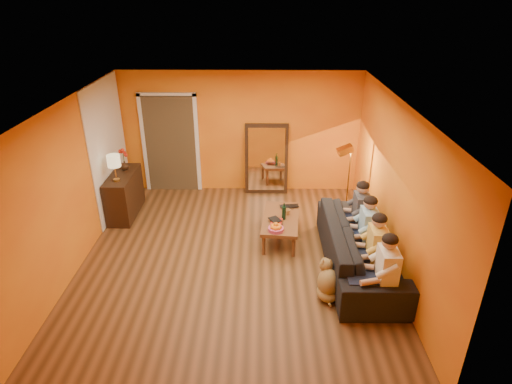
{
  "coord_description": "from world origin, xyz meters",
  "views": [
    {
      "loc": [
        0.43,
        -5.93,
        4.11
      ],
      "look_at": [
        0.35,
        0.5,
        1.0
      ],
      "focal_mm": 30.0,
      "sensor_mm": 36.0,
      "label": 1
    }
  ],
  "objects_px": {
    "sofa": "(360,247)",
    "dog": "(328,280)",
    "tumbler": "(287,212)",
    "mirror_frame": "(267,159)",
    "person_mid_right": "(368,231)",
    "table_lamp": "(115,168)",
    "person_far_right": "(361,214)",
    "laptop": "(290,208)",
    "sideboard": "(125,194)",
    "floor_lamp": "(348,183)",
    "person_mid_left": "(376,251)",
    "wine_bottle": "(284,211)",
    "coffee_table": "(280,228)",
    "person_far_left": "(386,273)",
    "vase": "(125,165)"
  },
  "relations": [
    {
      "from": "person_far_right",
      "to": "vase",
      "type": "bearing_deg",
      "value": 162.87
    },
    {
      "from": "person_far_right",
      "to": "tumbler",
      "type": "relative_size",
      "value": 11.65
    },
    {
      "from": "floor_lamp",
      "to": "laptop",
      "type": "xyz_separation_m",
      "value": [
        -1.13,
        -0.49,
        -0.29
      ]
    },
    {
      "from": "coffee_table",
      "to": "person_mid_left",
      "type": "height_order",
      "value": "person_mid_left"
    },
    {
      "from": "mirror_frame",
      "to": "person_far_left",
      "type": "distance_m",
      "value": 4.14
    },
    {
      "from": "mirror_frame",
      "to": "sideboard",
      "type": "relative_size",
      "value": 1.29
    },
    {
      "from": "person_mid_right",
      "to": "wine_bottle",
      "type": "relative_size",
      "value": 3.94
    },
    {
      "from": "sofa",
      "to": "laptop",
      "type": "relative_size",
      "value": 7.48
    },
    {
      "from": "dog",
      "to": "floor_lamp",
      "type": "bearing_deg",
      "value": 53.58
    },
    {
      "from": "floor_lamp",
      "to": "person_far_right",
      "type": "distance_m",
      "value": 1.06
    },
    {
      "from": "mirror_frame",
      "to": "person_mid_right",
      "type": "bearing_deg",
      "value": -59.91
    },
    {
      "from": "table_lamp",
      "to": "tumbler",
      "type": "bearing_deg",
      "value": -8.37
    },
    {
      "from": "person_far_right",
      "to": "wine_bottle",
      "type": "height_order",
      "value": "person_far_right"
    },
    {
      "from": "table_lamp",
      "to": "sideboard",
      "type": "bearing_deg",
      "value": 90.0
    },
    {
      "from": "dog",
      "to": "wine_bottle",
      "type": "xyz_separation_m",
      "value": [
        -0.57,
        1.56,
        0.28
      ]
    },
    {
      "from": "coffee_table",
      "to": "tumbler",
      "type": "xyz_separation_m",
      "value": [
        0.12,
        0.12,
        0.26
      ]
    },
    {
      "from": "mirror_frame",
      "to": "person_far_right",
      "type": "relative_size",
      "value": 1.25
    },
    {
      "from": "sofa",
      "to": "dog",
      "type": "xyz_separation_m",
      "value": [
        -0.59,
        -0.74,
        -0.08
      ]
    },
    {
      "from": "table_lamp",
      "to": "coffee_table",
      "type": "xyz_separation_m",
      "value": [
        3.03,
        -0.58,
        -0.9
      ]
    },
    {
      "from": "table_lamp",
      "to": "person_mid_left",
      "type": "xyz_separation_m",
      "value": [
        4.37,
        -1.9,
        -0.49
      ]
    },
    {
      "from": "table_lamp",
      "to": "dog",
      "type": "bearing_deg",
      "value": -30.96
    },
    {
      "from": "dog",
      "to": "tumbler",
      "type": "bearing_deg",
      "value": 85.61
    },
    {
      "from": "mirror_frame",
      "to": "table_lamp",
      "type": "height_order",
      "value": "mirror_frame"
    },
    {
      "from": "mirror_frame",
      "to": "floor_lamp",
      "type": "height_order",
      "value": "mirror_frame"
    },
    {
      "from": "floor_lamp",
      "to": "person_mid_left",
      "type": "distance_m",
      "value": 2.16
    },
    {
      "from": "floor_lamp",
      "to": "dog",
      "type": "xyz_separation_m",
      "value": [
        -0.69,
        -2.45,
        -0.42
      ]
    },
    {
      "from": "sideboard",
      "to": "dog",
      "type": "bearing_deg",
      "value": -34.3
    },
    {
      "from": "sideboard",
      "to": "table_lamp",
      "type": "distance_m",
      "value": 0.74
    },
    {
      "from": "coffee_table",
      "to": "person_far_left",
      "type": "relative_size",
      "value": 1.0
    },
    {
      "from": "dog",
      "to": "tumbler",
      "type": "xyz_separation_m",
      "value": [
        -0.5,
        1.73,
        0.17
      ]
    },
    {
      "from": "dog",
      "to": "person_far_right",
      "type": "height_order",
      "value": "person_far_right"
    },
    {
      "from": "sofa",
      "to": "person_far_right",
      "type": "xyz_separation_m",
      "value": [
        0.13,
        0.65,
        0.23
      ]
    },
    {
      "from": "laptop",
      "to": "mirror_frame",
      "type": "bearing_deg",
      "value": 96.87
    },
    {
      "from": "table_lamp",
      "to": "person_far_left",
      "type": "xyz_separation_m",
      "value": [
        4.37,
        -2.45,
        -0.49
      ]
    },
    {
      "from": "table_lamp",
      "to": "dog",
      "type": "xyz_separation_m",
      "value": [
        3.65,
        -2.19,
        -0.81
      ]
    },
    {
      "from": "dog",
      "to": "sofa",
      "type": "bearing_deg",
      "value": 30.79
    },
    {
      "from": "sideboard",
      "to": "coffee_table",
      "type": "distance_m",
      "value": 3.16
    },
    {
      "from": "table_lamp",
      "to": "coffee_table",
      "type": "relative_size",
      "value": 0.42
    },
    {
      "from": "coffee_table",
      "to": "floor_lamp",
      "type": "xyz_separation_m",
      "value": [
        1.31,
        0.84,
        0.51
      ]
    },
    {
      "from": "mirror_frame",
      "to": "person_far_right",
      "type": "distance_m",
      "value": 2.69
    },
    {
      "from": "laptop",
      "to": "vase",
      "type": "xyz_separation_m",
      "value": [
        -3.21,
        0.78,
        0.5
      ]
    },
    {
      "from": "sideboard",
      "to": "vase",
      "type": "xyz_separation_m",
      "value": [
        0.0,
        0.25,
        0.51
      ]
    },
    {
      "from": "person_far_right",
      "to": "laptop",
      "type": "bearing_deg",
      "value": 154.16
    },
    {
      "from": "mirror_frame",
      "to": "person_mid_left",
      "type": "bearing_deg",
      "value": -64.26
    },
    {
      "from": "wine_bottle",
      "to": "tumbler",
      "type": "distance_m",
      "value": 0.21
    },
    {
      "from": "tumbler",
      "to": "vase",
      "type": "height_order",
      "value": "vase"
    },
    {
      "from": "sofa",
      "to": "tumbler",
      "type": "bearing_deg",
      "value": 48.05
    },
    {
      "from": "sideboard",
      "to": "table_lamp",
      "type": "bearing_deg",
      "value": -90.0
    },
    {
      "from": "dog",
      "to": "person_far_right",
      "type": "distance_m",
      "value": 1.6
    },
    {
      "from": "floor_lamp",
      "to": "tumbler",
      "type": "relative_size",
      "value": 13.75
    }
  ]
}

